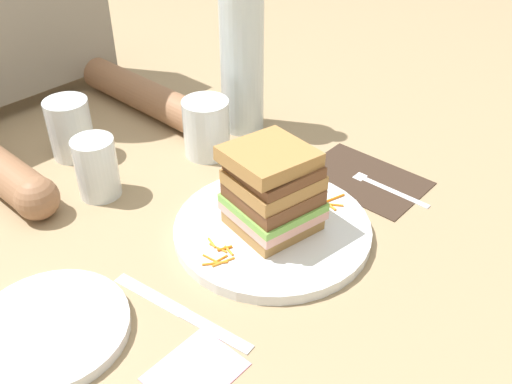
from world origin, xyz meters
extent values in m
plane|color=#9E8460|center=(0.00, 0.00, 0.00)|extent=(3.00, 3.00, 0.00)
cylinder|color=white|center=(0.02, -0.01, 0.01)|extent=(0.27, 0.27, 0.02)
cube|color=#A87A42|center=(0.02, -0.01, 0.03)|extent=(0.12, 0.11, 0.02)
cube|color=#E0A393|center=(0.02, -0.01, 0.04)|extent=(0.12, 0.12, 0.01)
cube|color=#7AB74C|center=(0.02, -0.01, 0.05)|extent=(0.12, 0.12, 0.01)
cube|color=brown|center=(0.02, -0.01, 0.07)|extent=(0.11, 0.12, 0.02)
cube|color=#A87A42|center=(0.02, -0.01, 0.09)|extent=(0.12, 0.11, 0.02)
cube|color=brown|center=(0.02, -0.01, 0.11)|extent=(0.11, 0.11, 0.01)
cube|color=#A87A42|center=(0.01, -0.01, 0.12)|extent=(0.12, 0.11, 0.03)
cylinder|color=orange|center=(-0.07, 0.01, 0.02)|extent=(0.01, 0.03, 0.00)
cylinder|color=orange|center=(-0.06, -0.01, 0.02)|extent=(0.01, 0.02, 0.00)
cylinder|color=orange|center=(-0.09, -0.01, 0.02)|extent=(0.03, 0.02, 0.00)
cylinder|color=orange|center=(-0.09, 0.00, 0.02)|extent=(0.01, 0.02, 0.00)
cylinder|color=orange|center=(-0.08, -0.01, 0.02)|extent=(0.02, 0.01, 0.00)
cylinder|color=orange|center=(-0.08, -0.02, 0.02)|extent=(0.03, 0.01, 0.00)
cylinder|color=orange|center=(-0.07, 0.02, 0.02)|extent=(0.01, 0.02, 0.00)
cylinder|color=orange|center=(-0.06, 0.00, 0.02)|extent=(0.02, 0.01, 0.00)
cylinder|color=orange|center=(0.10, -0.04, 0.02)|extent=(0.01, 0.03, 0.00)
cylinder|color=orange|center=(0.10, -0.02, 0.02)|extent=(0.03, 0.01, 0.00)
cylinder|color=orange|center=(0.10, -0.02, 0.02)|extent=(0.01, 0.03, 0.00)
cylinder|color=orange|center=(0.12, -0.04, 0.02)|extent=(0.03, 0.01, 0.00)
cylinder|color=orange|center=(0.11, -0.05, 0.02)|extent=(0.02, 0.02, 0.00)
cube|color=#38281E|center=(0.21, -0.03, 0.00)|extent=(0.13, 0.18, 0.00)
cube|color=silver|center=(0.21, -0.09, 0.00)|extent=(0.01, 0.11, 0.00)
cube|color=silver|center=(0.21, -0.02, 0.00)|extent=(0.02, 0.02, 0.00)
cylinder|color=silver|center=(0.22, 0.01, 0.00)|extent=(0.00, 0.04, 0.00)
cylinder|color=silver|center=(0.21, 0.01, 0.00)|extent=(0.00, 0.04, 0.00)
cylinder|color=silver|center=(0.21, 0.01, 0.00)|extent=(0.00, 0.04, 0.00)
cylinder|color=silver|center=(0.20, 0.01, 0.00)|extent=(0.00, 0.04, 0.00)
cube|color=silver|center=(-0.15, -0.08, 0.00)|extent=(0.03, 0.10, 0.00)
cube|color=silver|center=(-0.17, 0.02, 0.00)|extent=(0.03, 0.11, 0.00)
cylinder|color=white|center=(0.10, 0.21, 0.05)|extent=(0.08, 0.08, 0.09)
cylinder|color=orange|center=(0.10, 0.21, 0.03)|extent=(0.07, 0.07, 0.05)
cylinder|color=silver|center=(0.21, 0.22, 0.12)|extent=(0.07, 0.07, 0.25)
cylinder|color=silver|center=(-0.08, 0.24, 0.05)|extent=(0.06, 0.06, 0.09)
cylinder|color=silver|center=(-0.05, 0.36, 0.05)|extent=(0.07, 0.07, 0.10)
cylinder|color=white|center=(-0.28, 0.06, 0.01)|extent=(0.18, 0.18, 0.01)
cube|color=pink|center=(-0.21, -0.10, 0.00)|extent=(0.09, 0.08, 0.00)
cylinder|color=#936647|center=(0.13, 0.40, 0.03)|extent=(0.06, 0.30, 0.06)
sphere|color=#936647|center=(-0.17, 0.26, 0.03)|extent=(0.06, 0.06, 0.06)
sphere|color=#936647|center=(0.13, 0.26, 0.03)|extent=(0.06, 0.06, 0.06)
camera|label=1|loc=(-0.44, -0.40, 0.50)|focal=40.30mm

